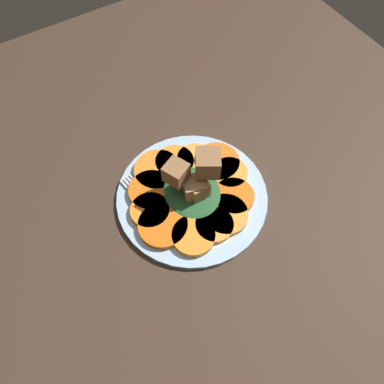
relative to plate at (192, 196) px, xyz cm
name	(u,v)px	position (x,y,z in cm)	size (l,w,h in cm)	color
table_slab	(192,200)	(0.00, 0.00, -1.52)	(120.00, 120.00, 2.00)	#38281E
plate	(192,196)	(0.00, 0.00, 0.00)	(27.22, 27.22, 1.05)	#99B7D1
carrot_slice_0	(213,226)	(7.29, -0.23, 1.12)	(6.59, 6.59, 1.07)	orange
carrot_slice_1	(226,215)	(6.67, 2.73, 1.12)	(7.85, 7.85, 1.07)	orange
carrot_slice_2	(234,196)	(4.44, 5.98, 1.12)	(7.38, 7.38, 1.07)	#D45E12
carrot_slice_3	(230,173)	(-0.06, 8.21, 1.12)	(6.59, 6.59, 1.07)	orange
carrot_slice_4	(217,162)	(-3.30, 7.51, 1.12)	(8.53, 8.53, 1.07)	orange
carrot_slice_5	(195,159)	(-5.95, 4.39, 1.12)	(6.95, 6.95, 1.07)	#F99438
carrot_slice_6	(175,162)	(-7.46, 0.76, 1.12)	(7.28, 7.28, 1.07)	orange
carrot_slice_7	(158,170)	(-7.58, -2.81, 1.12)	(8.74, 8.74, 1.07)	orange
carrot_slice_8	(151,190)	(-4.33, -5.91, 1.12)	(8.18, 8.18, 1.07)	#D66014
carrot_slice_9	(150,211)	(-0.87, -8.05, 1.12)	(6.89, 6.89, 1.07)	orange
carrot_slice_10	(163,225)	(2.72, -7.48, 1.12)	(8.55, 8.55, 1.07)	#D45F13
carrot_slice_11	(194,235)	(7.09, -4.06, 1.12)	(7.38, 7.38, 1.07)	orange
center_pile	(194,185)	(0.04, 0.38, 3.82)	(11.55, 11.06, 9.78)	#235128
fork	(155,210)	(-0.74, -7.23, 0.78)	(18.59, 4.77, 0.40)	silver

